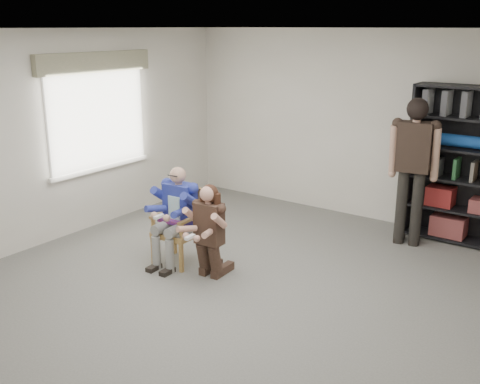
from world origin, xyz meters
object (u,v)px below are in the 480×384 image
Objects in this scene: seated_man at (177,216)px; standing_man at (412,174)px; armchair at (177,227)px; bookshelf at (479,168)px; kneeling_woman at (208,232)px.

seated_man is 3.10m from standing_man.
armchair is 0.45× the size of bookshelf.
kneeling_woman reaches higher than armchair.
bookshelf is (2.80, 2.75, 0.58)m from armchair.
kneeling_woman is 2.85m from standing_man.
standing_man is (-0.71, -0.49, -0.08)m from bookshelf.
seated_man is at bearing 164.97° from kneeling_woman.
bookshelf is at bearing 49.01° from kneeling_woman.
armchair is at bearing -135.46° from bookshelf.
standing_man reaches higher than armchair.
armchair is at bearing 164.97° from kneeling_woman.
standing_man is at bearing 43.99° from armchair.
seated_man is 0.58× the size of bookshelf.
bookshelf is (2.22, 2.87, 0.49)m from kneeling_woman.
kneeling_woman is 0.53× the size of bookshelf.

